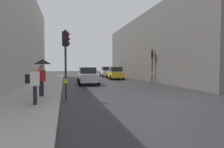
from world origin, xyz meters
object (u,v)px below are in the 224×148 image
Objects in this scene: traffic_light_mid_street at (152,60)px; pedestrian_with_umbrella at (42,67)px; traffic_light_near_right at (66,52)px; car_silver_hatchback at (88,76)px; car_white_compact at (107,72)px; pedestrian_with_black_backpack at (34,83)px; car_yellow_taxi at (115,73)px.

pedestrian_with_umbrella is (-11.06, -7.96, -0.79)m from traffic_light_mid_street.
traffic_light_near_right reaches higher than car_silver_hatchback.
traffic_light_near_right is at bearing -16.32° from pedestrian_with_umbrella.
car_white_compact is at bearing 68.47° from car_silver_hatchback.
car_white_compact is 23.90m from pedestrian_with_black_backpack.
traffic_light_mid_street is 7.69m from car_silver_hatchback.
car_silver_hatchback is 8.59m from pedestrian_with_umbrella.
pedestrian_with_umbrella is 2.41m from pedestrian_with_black_backpack.
pedestrian_with_black_backpack is at bearing -92.88° from pedestrian_with_umbrella.
car_white_compact is 1.01× the size of car_silver_hatchback.
car_white_compact is at bearing 70.87° from traffic_light_near_right.
car_yellow_taxi is 18.26m from pedestrian_with_black_backpack.
car_yellow_taxi is 2.43× the size of pedestrian_with_black_backpack.
car_silver_hatchback is (2.24, 8.14, -1.86)m from traffic_light_near_right.
pedestrian_with_umbrella is at bearing -144.27° from traffic_light_mid_street.
traffic_light_near_right is at bearing -115.91° from car_yellow_taxi.
pedestrian_with_umbrella reaches higher than car_silver_hatchback.
traffic_light_mid_street is 0.89× the size of car_yellow_taxi.
pedestrian_with_umbrella is 1.21× the size of pedestrian_with_black_backpack.
traffic_light_near_right reaches higher than pedestrian_with_black_backpack.
traffic_light_mid_street is at bearing 42.57° from pedestrian_with_black_backpack.
traffic_light_mid_street is 0.89× the size of car_white_compact.
traffic_light_near_right reaches higher than pedestrian_with_umbrella.
pedestrian_with_black_backpack is at bearing -137.43° from traffic_light_mid_street.
car_silver_hatchback and car_yellow_taxi have the same top height.
traffic_light_near_right is 8.65m from car_silver_hatchback.
pedestrian_with_umbrella reaches higher than pedestrian_with_black_backpack.
traffic_light_near_right is at bearing -139.37° from traffic_light_mid_street.
car_yellow_taxi is at bearing -91.26° from car_white_compact.
car_white_compact is (-2.65, 12.06, -1.75)m from traffic_light_mid_street.
traffic_light_near_right is 1.65m from pedestrian_with_umbrella.
traffic_light_mid_street is at bearing 40.63° from traffic_light_near_right.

